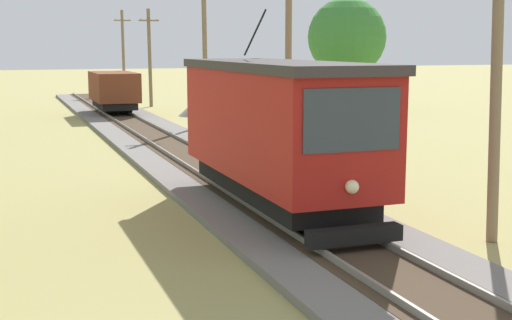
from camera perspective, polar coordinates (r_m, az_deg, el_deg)
name	(u,v)px	position (r m, az deg, el deg)	size (l,w,h in m)	color
red_tram	(277,127)	(17.51, 1.71, 2.67)	(2.60, 8.54, 4.79)	maroon
freight_car	(114,90)	(43.36, -11.44, 5.57)	(2.40, 5.20, 2.31)	brown
utility_pole_near_tram	(497,42)	(15.76, 18.97, 9.00)	(1.40, 0.57, 8.34)	#7A664C
utility_pole_mid	(288,52)	(25.69, 2.64, 8.77)	(1.40, 0.26, 7.79)	#7A664C
utility_pole_far	(205,51)	(36.13, -4.16, 8.76)	(1.40, 0.53, 7.63)	#7A664C
utility_pole_distant	(150,57)	(49.76, -8.61, 8.29)	(1.40, 0.54, 6.73)	#7A664C
utility_pole_horizon	(123,52)	(60.62, -10.70, 8.58)	(1.40, 0.48, 7.14)	#7A664C
gravel_pile	(197,108)	(42.84, -4.82, 4.25)	(2.27, 2.27, 0.99)	gray
tree_left_far	(347,37)	(46.66, 7.36, 9.84)	(5.09, 5.09, 7.30)	#4C3823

